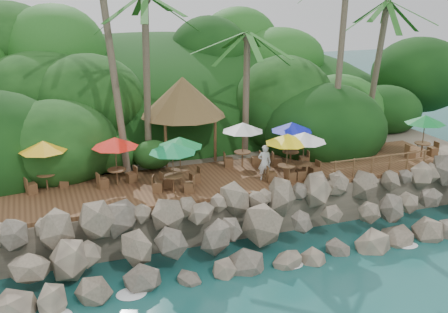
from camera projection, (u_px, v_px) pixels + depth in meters
name	position (u px, v px, depth m)	size (l,w,h in m)	color
ground	(273.00, 273.00, 22.80)	(140.00, 140.00, 0.00)	#19514F
land_base	(174.00, 148.00, 36.79)	(32.00, 25.20, 2.10)	gray
jungle_hill	(150.00, 135.00, 43.82)	(44.80, 28.00, 15.40)	#143811
seawall	(255.00, 229.00, 24.24)	(29.00, 4.00, 2.30)	gray
terrace	(224.00, 179.00, 27.50)	(26.00, 5.00, 0.20)	brown
jungle_foliage	(178.00, 167.00, 36.22)	(44.00, 16.00, 12.00)	#143811
foam_line	(270.00, 269.00, 23.06)	(25.20, 0.80, 0.06)	white
palapa	(183.00, 97.00, 29.71)	(4.79, 4.79, 4.60)	brown
dining_clusters	(245.00, 137.00, 27.17)	(22.64, 5.12, 2.45)	brown
railing	(381.00, 163.00, 27.76)	(6.10, 0.10, 1.00)	brown
waiter	(264.00, 163.00, 26.79)	(0.67, 0.44, 1.84)	white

